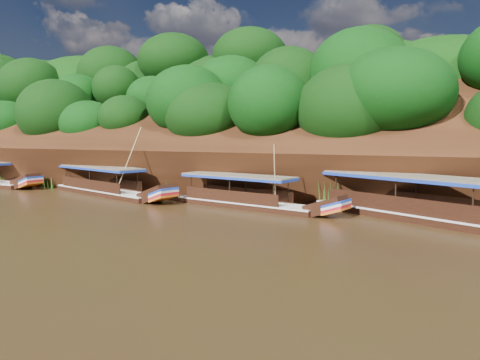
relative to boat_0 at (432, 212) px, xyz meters
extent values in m
plane|color=black|center=(-12.96, -6.61, -0.60)|extent=(160.00, 160.00, 0.00)
cube|color=black|center=(-12.96, 9.39, 2.90)|extent=(120.00, 16.12, 13.64)
cube|color=black|center=(-12.96, 19.39, -0.60)|extent=(120.00, 24.00, 12.00)
ellipsoid|color=#133F0A|center=(-42.96, 15.39, 8.40)|extent=(20.00, 10.00, 8.00)
ellipsoid|color=#133F0A|center=(-18.96, 8.39, 2.90)|extent=(18.00, 8.00, 6.40)
ellipsoid|color=#133F0A|center=(-12.96, 16.39, 8.60)|extent=(24.00, 11.00, 8.40)
cube|color=black|center=(-0.75, 0.38, -0.60)|extent=(13.40, 8.35, 0.97)
cube|color=silver|center=(-0.75, 0.38, -0.14)|extent=(13.44, 8.42, 0.11)
cube|color=brown|center=(-1.52, 0.77, 2.00)|extent=(10.89, 7.32, 0.13)
cube|color=#1936A2|center=(-1.52, 0.77, 1.87)|extent=(10.89, 7.32, 0.19)
cube|color=black|center=(-12.01, 0.50, -0.60)|extent=(11.07, 4.11, 0.82)
cube|color=silver|center=(-12.01, 0.50, -0.21)|extent=(11.08, 4.17, 0.09)
cube|color=black|center=(-6.01, -0.71, 0.03)|extent=(2.83, 1.98, 1.53)
cube|color=#1936A2|center=(-5.34, -0.84, 0.31)|extent=(1.62, 1.79, 0.56)
cube|color=red|center=(-5.34, -0.84, 0.00)|extent=(1.62, 1.79, 0.56)
cube|color=brown|center=(-12.68, 0.64, 1.59)|extent=(8.81, 3.94, 0.11)
cube|color=#1936A2|center=(-12.68, 0.64, 1.48)|extent=(8.81, 3.94, 0.16)
cylinder|color=tan|center=(-9.45, -0.57, 1.86)|extent=(0.31, 1.05, 4.00)
cube|color=black|center=(-25.35, 1.59, -0.60)|extent=(12.61, 5.90, 0.86)
cube|color=silver|center=(-25.35, 1.59, -0.19)|extent=(12.63, 5.96, 0.10)
cube|color=black|center=(-18.63, -0.60, 0.07)|extent=(3.30, 2.41, 1.69)
cube|color=#1936A2|center=(-17.88, -0.84, 0.35)|extent=(1.97, 2.03, 0.63)
cube|color=red|center=(-17.88, -0.84, 0.03)|extent=(1.97, 2.03, 0.63)
cube|color=brown|center=(-26.10, 1.84, 1.70)|extent=(10.12, 5.35, 0.11)
cube|color=#1936A2|center=(-26.10, 1.84, 1.58)|extent=(10.12, 5.35, 0.17)
cylinder|color=tan|center=(-21.79, 0.23, 2.51)|extent=(1.74, 1.19, 5.02)
cube|color=black|center=(-34.52, 1.50, 0.07)|extent=(2.84, 1.90, 1.61)
cube|color=#1936A2|center=(-33.82, 1.42, 0.36)|extent=(1.57, 1.81, 0.58)
cube|color=red|center=(-33.82, 1.42, 0.04)|extent=(1.57, 1.81, 0.58)
cone|color=#275A16|center=(-39.78, 3.12, 0.27)|extent=(1.50, 1.50, 1.73)
cone|color=#275A16|center=(-33.32, 3.12, 0.17)|extent=(1.50, 1.50, 1.54)
cone|color=#275A16|center=(-26.98, 3.46, 0.29)|extent=(1.50, 1.50, 1.79)
cone|color=#275A16|center=(-20.12, 2.91, 0.11)|extent=(1.50, 1.50, 1.42)
cone|color=#275A16|center=(-12.39, 3.06, 0.20)|extent=(1.50, 1.50, 1.61)
cone|color=#275A16|center=(-6.64, 2.68, 0.37)|extent=(1.50, 1.50, 1.94)
cone|color=#275A16|center=(-0.31, 2.30, 0.15)|extent=(1.50, 1.50, 1.49)
camera|label=1|loc=(1.24, -28.71, 4.57)|focal=35.00mm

